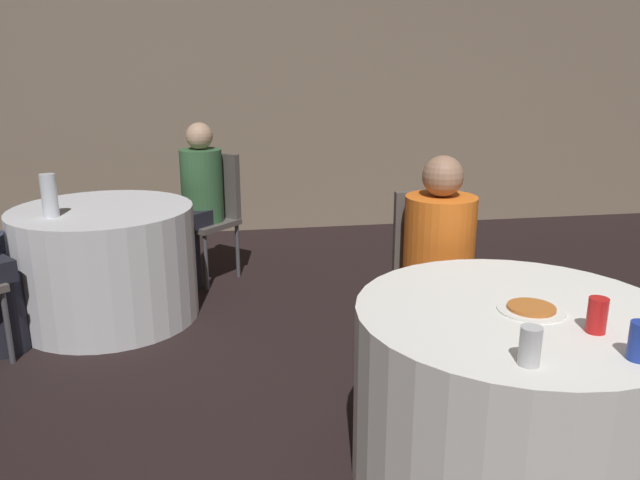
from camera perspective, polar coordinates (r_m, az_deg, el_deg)
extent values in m
cube|color=gray|center=(6.11, 3.02, 14.21)|extent=(16.00, 0.06, 2.80)
cylinder|color=white|center=(2.57, 16.96, -13.55)|extent=(1.20, 1.20, 0.73)
cylinder|color=silver|center=(4.18, -18.92, -2.05)|extent=(1.11, 1.11, 0.73)
cube|color=#59514C|center=(3.31, 10.59, -4.77)|extent=(0.41, 0.41, 0.04)
cube|color=#59514C|center=(3.40, 9.89, 0.43)|extent=(0.38, 0.06, 0.48)
cylinder|color=#4C4C51|center=(3.31, 14.13, -9.32)|extent=(0.03, 0.03, 0.42)
cylinder|color=#4C4C51|center=(3.21, 8.39, -9.86)|extent=(0.03, 0.03, 0.42)
cylinder|color=#4C4C51|center=(3.60, 12.16, -7.06)|extent=(0.03, 0.03, 0.42)
cylinder|color=#4C4C51|center=(3.50, 6.88, -7.46)|extent=(0.03, 0.03, 0.42)
cylinder|color=#4C4C51|center=(4.57, -27.13, -3.51)|extent=(0.03, 0.03, 0.42)
cylinder|color=#4C4C51|center=(3.81, -26.65, -7.18)|extent=(0.03, 0.03, 0.42)
cube|color=#59514C|center=(4.71, -10.57, 1.53)|extent=(0.57, 0.57, 0.04)
cube|color=#59514C|center=(4.78, -9.22, 5.02)|extent=(0.31, 0.30, 0.48)
cylinder|color=#4C4C51|center=(4.54, -10.38, -2.03)|extent=(0.03, 0.03, 0.42)
cylinder|color=#4C4C51|center=(4.78, -13.31, -1.29)|extent=(0.03, 0.03, 0.42)
cylinder|color=#4C4C51|center=(4.78, -7.54, -0.98)|extent=(0.03, 0.03, 0.42)
cylinder|color=#4C4C51|center=(5.00, -10.47, -0.33)|extent=(0.03, 0.03, 0.42)
cylinder|color=black|center=(4.62, -12.34, -1.57)|extent=(0.24, 0.24, 0.46)
cube|color=black|center=(4.62, -11.56, 2.07)|extent=(0.43, 0.43, 0.12)
cylinder|color=#38663D|center=(4.65, -10.75, 4.91)|extent=(0.30, 0.30, 0.53)
sphere|color=tan|center=(4.59, -10.98, 9.32)|extent=(0.19, 0.19, 0.19)
cylinder|color=#33384C|center=(4.39, -27.22, -3.98)|extent=(0.24, 0.24, 0.46)
cylinder|color=black|center=(3.97, -26.97, -6.00)|extent=(0.24, 0.24, 0.46)
cylinder|color=#4C4238|center=(3.21, 11.62, -9.65)|extent=(0.24, 0.24, 0.46)
cube|color=#4C4238|center=(3.19, 11.26, -4.29)|extent=(0.35, 0.33, 0.12)
cylinder|color=orange|center=(3.23, 10.84, -0.35)|extent=(0.36, 0.36, 0.49)
sphere|color=#997056|center=(3.15, 11.17, 5.75)|extent=(0.21, 0.21, 0.21)
cylinder|color=white|center=(2.42, 18.75, -6.07)|extent=(0.25, 0.25, 0.01)
cylinder|color=#BC6628|center=(2.41, 18.77, -5.87)|extent=(0.17, 0.17, 0.01)
cylinder|color=red|center=(2.29, 24.01, -6.31)|extent=(0.07, 0.07, 0.12)
cylinder|color=silver|center=(1.99, 18.66, -9.17)|extent=(0.07, 0.07, 0.12)
cylinder|color=#1E38A5|center=(2.15, 27.19, -8.23)|extent=(0.07, 0.07, 0.12)
cylinder|color=silver|center=(3.94, -23.51, 3.75)|extent=(0.09, 0.09, 0.25)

